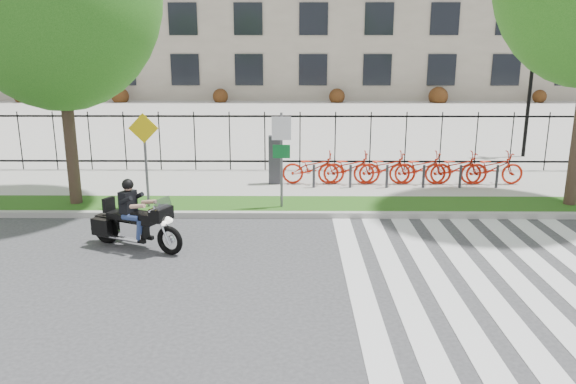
{
  "coord_description": "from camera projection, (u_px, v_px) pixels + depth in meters",
  "views": [
    {
      "loc": [
        0.97,
        -9.75,
        4.29
      ],
      "look_at": [
        0.85,
        3.0,
        0.97
      ],
      "focal_mm": 35.0,
      "sensor_mm": 36.0,
      "label": 1
    }
  ],
  "objects": [
    {
      "name": "sidewalk",
      "position": [
        262.0,
        184.0,
        17.72
      ],
      "size": [
        60.0,
        3.5,
        0.15
      ],
      "primitive_type": "cube",
      "color": "#AAA79F",
      "rests_on": "ground"
    },
    {
      "name": "motorcycle_rider",
      "position": [
        135.0,
        221.0,
        12.15
      ],
      "size": [
        2.24,
        1.31,
        1.86
      ],
      "color": "black",
      "rests_on": "ground"
    },
    {
      "name": "sign_pole_warning",
      "position": [
        145.0,
        148.0,
        14.55
      ],
      "size": [
        0.78,
        0.09,
        2.49
      ],
      "color": "#59595B",
      "rests_on": "grass_verge"
    },
    {
      "name": "crosswalk_stripes",
      "position": [
        499.0,
        283.0,
        10.48
      ],
      "size": [
        5.7,
        8.0,
        0.01
      ],
      "primitive_type": null,
      "color": "silver",
      "rests_on": "ground"
    },
    {
      "name": "plaza",
      "position": [
        278.0,
        117.0,
        34.71
      ],
      "size": [
        80.0,
        34.0,
        0.1
      ],
      "primitive_type": "cube",
      "color": "#AAA79F",
      "rests_on": "ground"
    },
    {
      "name": "curb",
      "position": [
        256.0,
        215.0,
        14.48
      ],
      "size": [
        60.0,
        0.2,
        0.15
      ],
      "primitive_type": "cube",
      "color": "#A7A69D",
      "rests_on": "ground"
    },
    {
      "name": "grass_verge",
      "position": [
        258.0,
        206.0,
        15.3
      ],
      "size": [
        60.0,
        1.5,
        0.15
      ],
      "primitive_type": "cube",
      "color": "#285615",
      "rests_on": "ground"
    },
    {
      "name": "bike_share_station",
      "position": [
        400.0,
        168.0,
        17.29
      ],
      "size": [
        7.83,
        0.87,
        1.5
      ],
      "color": "#2D2D33",
      "rests_on": "sidewalk"
    },
    {
      "name": "sign_pole_regulatory",
      "position": [
        281.0,
        148.0,
        14.51
      ],
      "size": [
        0.5,
        0.09,
        2.5
      ],
      "color": "#59595B",
      "rests_on": "grass_verge"
    },
    {
      "name": "lamp_post_right",
      "position": [
        531.0,
        76.0,
        21.24
      ],
      "size": [
        1.06,
        0.7,
        4.25
      ],
      "color": "black",
      "rests_on": "ground"
    },
    {
      "name": "ground",
      "position": [
        241.0,
        282.0,
        10.53
      ],
      "size": [
        120.0,
        120.0,
        0.0
      ],
      "primitive_type": "plane",
      "color": "#353537",
      "rests_on": "ground"
    },
    {
      "name": "iron_fence",
      "position": [
        265.0,
        141.0,
        19.14
      ],
      "size": [
        30.0,
        0.06,
        2.0
      ],
      "primitive_type": null,
      "color": "black",
      "rests_on": "sidewalk"
    }
  ]
}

